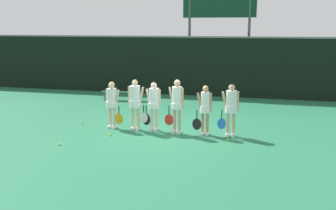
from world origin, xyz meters
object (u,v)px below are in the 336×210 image
player_3 (177,102)px  player_5 (231,105)px  player_4 (205,107)px  tennis_ball_1 (205,131)px  bench_courtside (122,93)px  tennis_ball_0 (111,135)px  player_1 (135,100)px  player_0 (112,101)px  player_2 (154,102)px  tennis_ball_2 (59,144)px  scoreboard (219,11)px  tennis_ball_3 (228,140)px  tennis_ball_4 (82,124)px

player_3 → player_5: player_3 is taller
player_4 → player_3: bearing=177.8°
player_4 → tennis_ball_1: size_ratio=25.36×
bench_courtside → tennis_ball_0: bench_courtside is taller
player_1 → player_3: (1.48, -0.06, 0.03)m
player_0 → player_1: bearing=9.1°
player_4 → tennis_ball_1: 1.00m
player_2 → tennis_ball_2: bearing=-125.3°
scoreboard → tennis_ball_3: (1.48, -8.76, -4.26)m
player_1 → tennis_ball_1: 2.62m
player_3 → player_5: size_ratio=1.05×
bench_courtside → player_2: bearing=-64.8°
bench_courtside → player_0: bearing=-79.5°
player_0 → player_5: 4.12m
player_2 → tennis_ball_4: (-2.78, 0.12, -0.98)m
player_2 → tennis_ball_3: bearing=-5.9°
player_3 → player_1: bearing=-172.5°
player_2 → tennis_ball_2: size_ratio=24.78×
bench_courtside → player_4: player_4 is taller
player_4 → tennis_ball_0: 3.23m
scoreboard → player_3: bearing=-92.0°
player_4 → player_5: bearing=-2.7°
bench_courtside → tennis_ball_4: bench_courtside is taller
player_3 → tennis_ball_3: player_3 is taller
player_0 → tennis_ball_0: 1.39m
tennis_ball_1 → tennis_ball_3: size_ratio=0.96×
player_3 → tennis_ball_0: bearing=-147.0°
player_2 → tennis_ball_4: size_ratio=26.47×
player_2 → tennis_ball_2: 3.44m
player_4 → tennis_ball_2: bearing=-156.0°
tennis_ball_0 → tennis_ball_3: (3.79, 0.36, -0.00)m
player_0 → player_5: (4.12, 0.00, 0.05)m
tennis_ball_2 → tennis_ball_4: 2.56m
bench_courtside → player_3: player_3 is taller
tennis_ball_0 → bench_courtside: bearing=107.7°
player_5 → tennis_ball_4: player_5 is taller
player_4 → player_5: 0.85m
player_0 → player_3: (2.34, -0.09, 0.10)m
player_3 → tennis_ball_4: size_ratio=28.28×
player_4 → tennis_ball_0: bearing=-168.1°
player_1 → tennis_ball_0: player_1 is taller
bench_courtside → player_3: (3.90, -5.00, 0.70)m
player_3 → tennis_ball_0: player_3 is taller
player_3 → player_5: 1.78m
tennis_ball_0 → tennis_ball_2: (-1.10, -1.36, -0.00)m
player_2 → player_0: bearing=-169.1°
scoreboard → tennis_ball_0: size_ratio=79.60×
scoreboard → tennis_ball_3: 9.86m
tennis_ball_1 → tennis_ball_4: same height
bench_courtside → player_0: (1.55, -4.91, 0.60)m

